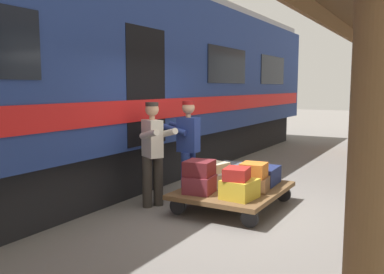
% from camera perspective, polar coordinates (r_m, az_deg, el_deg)
% --- Properties ---
extents(ground_plane, '(60.00, 60.00, 0.00)m').
position_cam_1_polar(ground_plane, '(6.52, 8.05, -10.49)').
color(ground_plane, slate).
extents(train_car, '(3.02, 18.61, 4.00)m').
position_cam_1_polar(train_car, '(8.14, -14.89, 7.51)').
color(train_car, navy).
rests_on(train_car, ground_plane).
extents(luggage_cart, '(1.47, 1.90, 0.33)m').
position_cam_1_polar(luggage_cart, '(6.75, 5.74, -7.39)').
color(luggage_cart, brown).
rests_on(luggage_cart, ground_plane).
extents(suitcase_navy_fabric, '(0.43, 0.65, 0.28)m').
position_cam_1_polar(suitcase_navy_fabric, '(7.06, 9.98, -5.26)').
color(suitcase_navy_fabric, navy).
rests_on(suitcase_navy_fabric, luggage_cart).
extents(suitcase_gray_aluminum, '(0.53, 0.69, 0.23)m').
position_cam_1_polar(suitcase_gray_aluminum, '(6.85, 3.22, -5.78)').
color(suitcase_gray_aluminum, '#9EA0A5').
rests_on(suitcase_gray_aluminum, luggage_cart).
extents(suitcase_brown_leather, '(0.53, 0.51, 0.22)m').
position_cam_1_polar(suitcase_brown_leather, '(6.58, 8.41, -6.39)').
color(suitcase_brown_leather, brown).
rests_on(suitcase_brown_leather, luggage_cart).
extents(suitcase_slate_roller, '(0.48, 0.59, 0.28)m').
position_cam_1_polar(suitcase_slate_roller, '(7.30, 5.07, -4.77)').
color(suitcase_slate_roller, '#4C515B').
rests_on(suitcase_slate_roller, luggage_cart).
extents(suitcase_burgundy_valise, '(0.47, 0.52, 0.26)m').
position_cam_1_polar(suitcase_burgundy_valise, '(6.39, 1.09, -6.53)').
color(suitcase_burgundy_valise, maroon).
rests_on(suitcase_burgundy_valise, luggage_cart).
extents(suitcase_yellow_case, '(0.48, 0.53, 0.28)m').
position_cam_1_polar(suitcase_yellow_case, '(6.11, 6.59, -7.14)').
color(suitcase_yellow_case, gold).
rests_on(suitcase_yellow_case, luggage_cart).
extents(suitcase_orange_carryall, '(0.40, 0.42, 0.22)m').
position_cam_1_polar(suitcase_orange_carryall, '(6.52, 8.52, -4.54)').
color(suitcase_orange_carryall, '#CC6B23').
rests_on(suitcase_orange_carryall, suitcase_brown_leather).
extents(suitcase_maroon_trunk, '(0.46, 0.48, 0.23)m').
position_cam_1_polar(suitcase_maroon_trunk, '(6.37, 1.01, -4.31)').
color(suitcase_maroon_trunk, maroon).
rests_on(suitcase_maroon_trunk, suitcase_burgundy_valise).
extents(suitcase_red_plastic, '(0.39, 0.44, 0.18)m').
position_cam_1_polar(suitcase_red_plastic, '(6.04, 6.19, -5.07)').
color(suitcase_red_plastic, '#AD231E').
rests_on(suitcase_red_plastic, suitcase_yellow_case).
extents(suitcase_cream_canvas, '(0.48, 0.48, 0.16)m').
position_cam_1_polar(suitcase_cream_canvas, '(6.82, 2.98, -4.17)').
color(suitcase_cream_canvas, beige).
rests_on(suitcase_cream_canvas, suitcase_gray_aluminum).
extents(porter_in_overalls, '(0.67, 0.43, 1.70)m').
position_cam_1_polar(porter_in_overalls, '(7.20, -0.64, -1.22)').
color(porter_in_overalls, navy).
rests_on(porter_in_overalls, ground_plane).
extents(porter_by_door, '(0.74, 0.62, 1.70)m').
position_cam_1_polar(porter_by_door, '(6.68, -5.41, -1.88)').
color(porter_by_door, '#332D28').
rests_on(porter_by_door, ground_plane).
extents(baggage_tug, '(1.23, 1.78, 1.30)m').
position_cam_1_polar(baggage_tug, '(12.86, 24.03, 0.45)').
color(baggage_tug, orange).
rests_on(baggage_tug, ground_plane).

